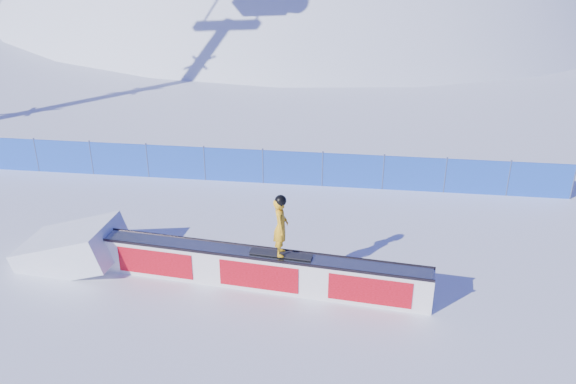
# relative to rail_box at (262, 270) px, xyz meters

# --- Properties ---
(ground) EXTENTS (160.00, 160.00, 0.00)m
(ground) POSITION_rel_rail_box_xyz_m (-1.92, 1.60, -0.50)
(ground) COLOR white
(ground) RESTS_ON ground
(snow_hill) EXTENTS (64.00, 64.00, 64.00)m
(snow_hill) POSITION_rel_rail_box_xyz_m (-1.92, 43.60, -18.50)
(snow_hill) COLOR white
(snow_hill) RESTS_ON ground
(safety_fence) EXTENTS (22.05, 0.05, 1.30)m
(safety_fence) POSITION_rel_rail_box_xyz_m (-1.92, 6.10, 0.10)
(safety_fence) COLOR blue
(safety_fence) RESTS_ON ground
(rail_box) EXTENTS (8.43, 1.48, 1.01)m
(rail_box) POSITION_rel_rail_box_xyz_m (0.00, 0.00, 0.00)
(rail_box) COLOR white
(rail_box) RESTS_ON ground
(snow_ramp) EXTENTS (2.92, 2.00, 1.72)m
(snow_ramp) POSITION_rel_rail_box_xyz_m (-5.23, 0.56, -0.50)
(snow_ramp) COLOR white
(snow_ramp) RESTS_ON ground
(snowboarder) EXTENTS (1.57, 0.58, 1.62)m
(snowboarder) POSITION_rel_rail_box_xyz_m (0.50, -0.05, 1.31)
(snowboarder) COLOR black
(snowboarder) RESTS_ON rail_box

